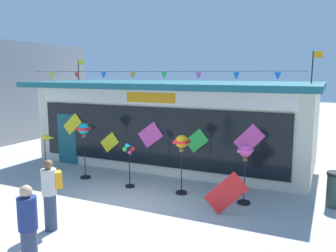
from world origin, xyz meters
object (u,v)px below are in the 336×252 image
wind_spinner_center_right (182,146)px  person_mid_plaza (50,193)px  kite_shop_building (177,121)px  trash_bin (336,189)px  wind_spinner_center_left (129,160)px  person_near_camera (28,230)px  display_kite_on_ground (226,193)px  wind_spinner_left (84,134)px  wind_spinner_right (245,157)px  wind_spinner_far_left (48,149)px

wind_spinner_center_right → person_mid_plaza: (-1.77, -3.56, -0.57)m
kite_shop_building → trash_bin: 6.74m
wind_spinner_center_left → person_near_camera: 5.05m
trash_bin → display_kite_on_ground: bearing=-145.1°
wind_spinner_left → display_kite_on_ground: wind_spinner_left is taller
wind_spinner_left → wind_spinner_right: (5.55, -0.05, -0.23)m
wind_spinner_center_right → display_kite_on_ground: 2.11m
wind_spinner_center_left → display_kite_on_ground: wind_spinner_center_left is taller
wind_spinner_far_left → wind_spinner_center_right: bearing=-0.4°
display_kite_on_ground → trash_bin: bearing=34.9°
wind_spinner_far_left → wind_spinner_right: (7.19, -0.05, 0.44)m
person_mid_plaza → trash_bin: 7.43m
kite_shop_building → person_near_camera: 8.90m
trash_bin → wind_spinner_far_left: bearing=-175.2°
wind_spinner_center_right → trash_bin: size_ratio=1.88×
wind_spinner_center_left → person_mid_plaza: person_mid_plaza is taller
wind_spinner_center_right → wind_spinner_right: 1.90m
wind_spinner_center_left → display_kite_on_ground: size_ratio=1.37×
trash_bin → wind_spinner_right: bearing=-160.1°
trash_bin → wind_spinner_center_left: bearing=-170.6°
wind_spinner_left → trash_bin: 7.97m
person_near_camera → display_kite_on_ground: (2.45, 4.16, -0.29)m
trash_bin → display_kite_on_ground: 3.12m
kite_shop_building → person_near_camera: size_ratio=6.54×
wind_spinner_center_left → display_kite_on_ground: (3.39, -0.80, -0.34)m
wind_spinner_right → person_near_camera: size_ratio=1.01×
person_near_camera → display_kite_on_ground: 4.84m
wind_spinner_center_right → trash_bin: wind_spinner_center_right is taller
wind_spinner_left → wind_spinner_center_right: (3.65, -0.04, -0.10)m
wind_spinner_center_right → wind_spinner_right: size_ratio=1.06×
kite_shop_building → display_kite_on_ground: bearing=-53.6°
display_kite_on_ground → wind_spinner_center_right: bearing=149.9°
wind_spinner_far_left → wind_spinner_right: size_ratio=0.83×
trash_bin → display_kite_on_ground: display_kite_on_ground is taller
person_near_camera → wind_spinner_right: bearing=-94.5°
kite_shop_building → wind_spinner_center_left: bearing=-89.5°
display_kite_on_ground → wind_spinner_far_left: bearing=171.9°
wind_spinner_far_left → display_kite_on_ground: bearing=-8.1°
person_near_camera → kite_shop_building: bearing=-60.3°
wind_spinner_right → person_mid_plaza: (-3.67, -3.55, -0.44)m
kite_shop_building → person_mid_plaza: size_ratio=6.54×
trash_bin → person_mid_plaza: bearing=-143.7°
wind_spinner_left → display_kite_on_ground: (5.30, -1.00, -0.99)m
wind_spinner_right → person_near_camera: bearing=-117.8°
person_mid_plaza → display_kite_on_ground: (3.42, 2.60, -0.32)m
wind_spinner_center_left → wind_spinner_right: (3.64, 0.15, 0.42)m
wind_spinner_center_right → wind_spinner_right: bearing=-0.3°
wind_spinner_far_left → display_kite_on_ground: (6.95, -0.99, -0.32)m
wind_spinner_right → kite_shop_building: bearing=134.7°
wind_spinner_right → person_near_camera: (-2.70, -5.11, -0.47)m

